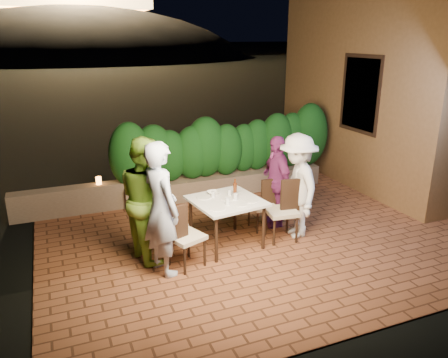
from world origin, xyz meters
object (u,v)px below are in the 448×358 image
parapet_lamp (99,181)px  diner_blue (161,209)px  beer_bottle (235,188)px  diner_purple (276,181)px  dining_table (226,222)px  diner_green (147,199)px  chair_right_front (282,210)px  bowl (213,193)px  chair_right_back (262,204)px  chair_left_front (186,235)px  chair_left_back (170,225)px  diner_white (297,186)px

parapet_lamp → diner_blue: bearing=-78.8°
beer_bottle → diner_purple: 0.99m
dining_table → diner_green: bearing=175.4°
beer_bottle → chair_right_front: 0.85m
bowl → chair_right_front: (0.98, -0.46, -0.27)m
bowl → parapet_lamp: (-1.53, 1.92, -0.20)m
chair_right_back → diner_purple: (0.29, 0.07, 0.35)m
chair_left_front → diner_green: size_ratio=0.52×
chair_left_back → diner_green: bearing=158.5°
dining_table → chair_left_back: 0.87m
chair_left_front → diner_purple: 2.04m
dining_table → chair_left_back: bearing=171.0°
chair_right_front → chair_right_back: chair_right_front is taller
bowl → chair_left_back: (-0.75, -0.17, -0.35)m
chair_left_back → diner_white: bearing=-34.6°
diner_blue → diner_purple: (2.19, 0.83, -0.15)m
chair_right_back → diner_white: (0.39, -0.43, 0.41)m
chair_right_back → parapet_lamp: (-2.42, 1.89, 0.14)m
chair_left_front → diner_purple: size_ratio=0.60×
chair_right_back → diner_purple: diner_purple is taller
dining_table → chair_left_front: size_ratio=1.05×
bowl → chair_left_front: chair_left_front is taller
dining_table → chair_left_front: (-0.77, -0.40, 0.10)m
bowl → chair_right_front: 1.12m
chair_right_back → diner_blue: (-1.90, -0.75, 0.50)m
diner_white → parapet_lamp: bearing=-120.6°
chair_right_back → bowl: bearing=1.7°
chair_left_back → beer_bottle: bearing=-33.2°
chair_left_back → diner_blue: (-0.26, -0.55, 0.51)m
dining_table → chair_right_back: (0.79, 0.34, 0.06)m
chair_right_back → chair_left_back: bearing=6.8°
dining_table → parapet_lamp: bearing=126.2°
chair_left_back → chair_right_back: (1.64, 0.20, 0.01)m
dining_table → diner_blue: bearing=-159.6°
dining_table → diner_green: size_ratio=0.55×
bowl → chair_right_back: size_ratio=0.22×
bowl → beer_bottle: bearing=-45.0°
chair_right_front → diner_white: 0.46m
diner_blue → parapet_lamp: size_ratio=13.24×
chair_right_back → diner_blue: bearing=21.3°
beer_bottle → diner_green: (-1.35, 0.05, 0.01)m
beer_bottle → chair_right_front: bearing=-15.2°
dining_table → diner_white: (1.18, -0.09, 0.47)m
chair_left_back → diner_purple: size_ratio=0.54×
dining_table → chair_right_front: chair_right_front is taller
diner_green → parapet_lamp: size_ratio=12.94×
chair_right_front → bowl: bearing=-17.8°
bowl → chair_left_front: 1.02m
dining_table → chair_right_front: 0.90m
chair_right_back → diner_blue: 2.10m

